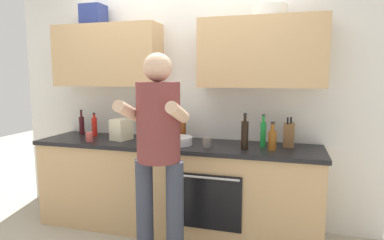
# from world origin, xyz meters

# --- Properties ---
(ground_plane) EXTENTS (12.00, 12.00, 0.00)m
(ground_plane) POSITION_xyz_m (0.00, 0.00, 0.00)
(ground_plane) COLOR #B2A893
(back_wall_unit) EXTENTS (4.00, 0.38, 2.50)m
(back_wall_unit) POSITION_xyz_m (-0.00, 0.27, 1.50)
(back_wall_unit) COLOR silver
(back_wall_unit) RESTS_ON ground
(counter) EXTENTS (2.84, 0.67, 0.90)m
(counter) POSITION_xyz_m (0.00, -0.00, 0.45)
(counter) COLOR tan
(counter) RESTS_ON ground
(person_standing) EXTENTS (0.49, 0.45, 1.73)m
(person_standing) POSITION_xyz_m (0.11, -0.69, 1.03)
(person_standing) COLOR #383D4C
(person_standing) RESTS_ON ground
(bottle_vinegar) EXTENTS (0.06, 0.06, 0.25)m
(bottle_vinegar) POSITION_xyz_m (0.04, 0.16, 1.00)
(bottle_vinegar) COLOR brown
(bottle_vinegar) RESTS_ON counter
(bottle_soy) EXTENTS (0.07, 0.07, 0.33)m
(bottle_soy) POSITION_xyz_m (0.71, -0.10, 1.04)
(bottle_soy) COLOR black
(bottle_soy) RESTS_ON counter
(bottle_soda) EXTENTS (0.05, 0.05, 0.31)m
(bottle_soda) POSITION_xyz_m (0.86, 0.06, 1.03)
(bottle_soda) COLOR #198C33
(bottle_soda) RESTS_ON counter
(bottle_wine) EXTENTS (0.06, 0.06, 0.28)m
(bottle_wine) POSITION_xyz_m (-1.18, 0.19, 1.01)
(bottle_wine) COLOR #471419
(bottle_wine) RESTS_ON counter
(bottle_syrup) EXTENTS (0.07, 0.07, 0.26)m
(bottle_syrup) POSITION_xyz_m (0.95, -0.07, 1.00)
(bottle_syrup) COLOR #8C4C14
(bottle_syrup) RESTS_ON counter
(bottle_hotsauce) EXTENTS (0.06, 0.06, 0.26)m
(bottle_hotsauce) POSITION_xyz_m (-0.97, 0.11, 1.01)
(bottle_hotsauce) COLOR red
(bottle_hotsauce) RESTS_ON counter
(cup_coffee) EXTENTS (0.07, 0.07, 0.09)m
(cup_coffee) POSITION_xyz_m (-0.35, -0.02, 0.95)
(cup_coffee) COLOR white
(cup_coffee) RESTS_ON counter
(cup_stoneware) EXTENTS (0.08, 0.08, 0.10)m
(cup_stoneware) POSITION_xyz_m (0.36, -0.11, 0.95)
(cup_stoneware) COLOR slate
(cup_stoneware) RESTS_ON counter
(cup_ceramic) EXTENTS (0.07, 0.07, 0.10)m
(cup_ceramic) POSITION_xyz_m (-0.85, -0.18, 0.95)
(cup_ceramic) COLOR #BF4C47
(cup_ceramic) RESTS_ON counter
(mixing_bowl) EXTENTS (0.30, 0.30, 0.08)m
(mixing_bowl) POSITION_xyz_m (0.05, -0.07, 0.94)
(mixing_bowl) COLOR silver
(mixing_bowl) RESTS_ON counter
(knife_block) EXTENTS (0.10, 0.14, 0.28)m
(knife_block) POSITION_xyz_m (1.09, 0.15, 1.01)
(knife_block) COLOR brown
(knife_block) RESTS_ON counter
(potted_herb) EXTENTS (0.15, 0.15, 0.24)m
(potted_herb) POSITION_xyz_m (-0.12, 0.15, 1.03)
(potted_herb) COLOR #9E6647
(potted_herb) RESTS_ON counter
(grocery_bag_rice) EXTENTS (0.21, 0.23, 0.22)m
(grocery_bag_rice) POSITION_xyz_m (-0.58, -0.00, 1.01)
(grocery_bag_rice) COLOR beige
(grocery_bag_rice) RESTS_ON counter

